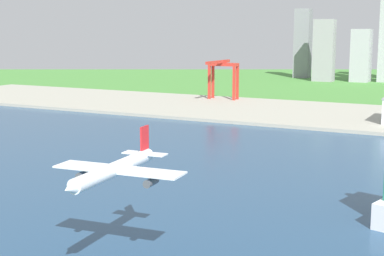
# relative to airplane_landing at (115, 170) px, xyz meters

# --- Properties ---
(ground_plane) EXTENTS (2400.00, 2400.00, 0.00)m
(ground_plane) POSITION_rel_airplane_landing_xyz_m (-1.72, 128.12, -28.59)
(ground_plane) COLOR #48893A
(water_bay) EXTENTS (840.00, 360.00, 0.15)m
(water_bay) POSITION_rel_airplane_landing_xyz_m (-1.72, 68.12, -28.51)
(water_bay) COLOR navy
(water_bay) RESTS_ON ground
(industrial_pier) EXTENTS (840.00, 140.00, 2.50)m
(industrial_pier) POSITION_rel_airplane_landing_xyz_m (-1.72, 318.12, -27.34)
(industrial_pier) COLOR #A3A190
(industrial_pier) RESTS_ON ground
(airplane_landing) EXTENTS (37.83, 43.77, 12.93)m
(airplane_landing) POSITION_rel_airplane_landing_xyz_m (0.00, 0.00, 0.00)
(airplane_landing) COLOR white
(port_crane_red) EXTENTS (27.56, 47.42, 36.48)m
(port_crane_red) POSITION_rel_airplane_landing_xyz_m (-134.02, 364.37, 0.84)
(port_crane_red) COLOR #B72D23
(port_crane_red) RESTS_ON industrial_pier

